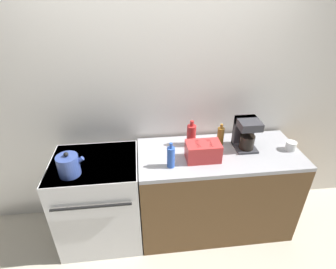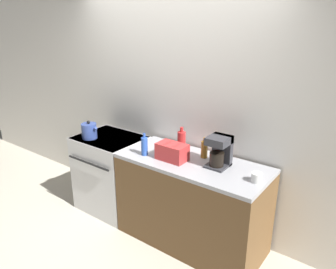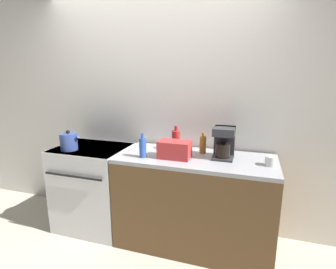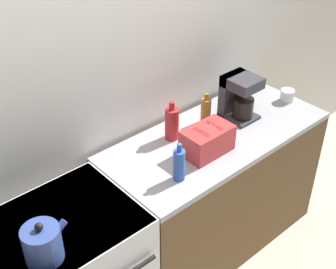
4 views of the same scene
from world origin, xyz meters
name	(u,v)px [view 1 (image 1 of 4)]	position (x,y,z in m)	size (l,w,h in m)	color
ground_plane	(166,254)	(0.00, 0.00, 0.00)	(12.00, 12.00, 0.00)	beige
wall_back	(158,99)	(0.00, 0.71, 1.30)	(8.00, 0.05, 2.60)	silver
stove	(100,200)	(-0.60, 0.31, 0.47)	(0.75, 0.65, 0.91)	silver
counter_block	(215,190)	(0.53, 0.33, 0.46)	(1.49, 0.65, 0.91)	brown
kettle	(69,165)	(-0.76, 0.16, 1.00)	(0.22, 0.17, 0.21)	#33478C
toaster	(203,151)	(0.35, 0.24, 1.00)	(0.29, 0.18, 0.16)	red
coffee_maker	(246,133)	(0.78, 0.39, 1.07)	(0.19, 0.22, 0.29)	#333338
bottle_red	(191,135)	(0.29, 0.48, 1.02)	(0.09, 0.09, 0.25)	#B72828
bottle_amber	(220,136)	(0.57, 0.47, 1.00)	(0.07, 0.07, 0.21)	#9E6B23
bottle_blue	(171,157)	(0.06, 0.17, 1.01)	(0.07, 0.07, 0.23)	#2D56B7
cup_white	(291,146)	(1.19, 0.29, 0.96)	(0.09, 0.09, 0.08)	white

